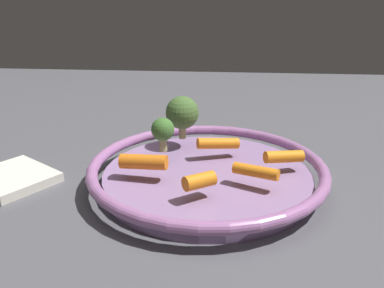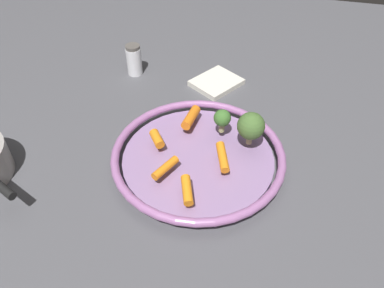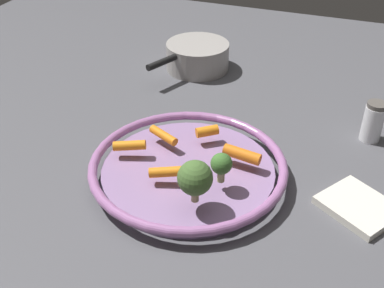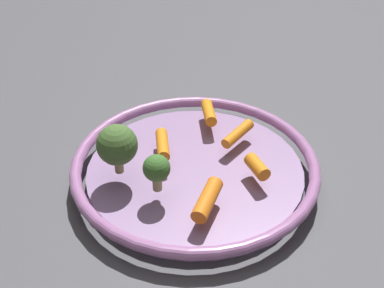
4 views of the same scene
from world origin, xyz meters
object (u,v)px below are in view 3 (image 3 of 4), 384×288
at_px(baby_carrot_center, 163,135).
at_px(broccoli_floret_edge, 221,164).
at_px(baby_carrot_back, 242,154).
at_px(serving_bowl, 188,169).
at_px(saucepan, 197,56).
at_px(baby_carrot_near_rim, 207,131).
at_px(baby_carrot_left, 129,145).
at_px(baby_carrot_right, 169,172).
at_px(salt_shaker, 373,122).
at_px(dish_towel, 359,207).
at_px(broccoli_floret_mid, 195,178).

xyz_separation_m(baby_carrot_center, broccoli_floret_edge, (-0.14, 0.08, 0.03)).
bearing_deg(baby_carrot_back, serving_bowl, 22.85).
height_order(serving_bowl, saucepan, saucepan).
height_order(baby_carrot_near_rim, broccoli_floret_edge, broccoli_floret_edge).
relative_size(baby_carrot_left, baby_carrot_right, 0.87).
relative_size(serving_bowl, saucepan, 1.50).
relative_size(baby_carrot_back, salt_shaker, 0.80).
height_order(serving_bowl, baby_carrot_near_rim, baby_carrot_near_rim).
xyz_separation_m(baby_carrot_left, broccoli_floret_edge, (-0.18, 0.03, 0.03)).
xyz_separation_m(baby_carrot_near_rim, dish_towel, (-0.29, 0.07, -0.04)).
bearing_deg(salt_shaker, serving_bowl, 39.53).
bearing_deg(baby_carrot_left, saucepan, -86.31).
bearing_deg(broccoli_floret_edge, broccoli_floret_mid, 69.30).
xyz_separation_m(serving_bowl, broccoli_floret_mid, (-0.05, 0.10, 0.06)).
xyz_separation_m(baby_carrot_back, dish_towel, (-0.21, 0.02, -0.04)).
relative_size(baby_carrot_center, broccoli_floret_edge, 1.17).
relative_size(baby_carrot_left, saucepan, 0.25).
xyz_separation_m(baby_carrot_left, salt_shaker, (-0.41, -0.25, -0.01)).
bearing_deg(baby_carrot_right, baby_carrot_left, -25.53).
distance_m(broccoli_floret_mid, salt_shaker, 0.43).
height_order(serving_bowl, broccoli_floret_edge, broccoli_floret_edge).
bearing_deg(baby_carrot_left, broccoli_floret_mid, 150.58).
bearing_deg(saucepan, baby_carrot_left, 93.69).
height_order(baby_carrot_near_rim, baby_carrot_left, same).
bearing_deg(salt_shaker, broccoli_floret_edge, 51.00).
distance_m(serving_bowl, baby_carrot_near_rim, 0.09).
bearing_deg(saucepan, serving_bowl, 107.97).
height_order(broccoli_floret_edge, salt_shaker, broccoli_floret_edge).
height_order(serving_bowl, dish_towel, serving_bowl).
height_order(salt_shaker, dish_towel, salt_shaker).
bearing_deg(baby_carrot_back, broccoli_floret_mid, 73.37).
height_order(baby_carrot_center, baby_carrot_back, baby_carrot_back).
xyz_separation_m(baby_carrot_back, saucepan, (0.23, -0.40, -0.01)).
distance_m(baby_carrot_center, dish_towel, 0.37).
height_order(baby_carrot_left, broccoli_floret_mid, broccoli_floret_mid).
bearing_deg(baby_carrot_left, baby_carrot_center, -129.38).
relative_size(baby_carrot_near_rim, dish_towel, 0.36).
bearing_deg(baby_carrot_center, dish_towel, 175.42).
distance_m(baby_carrot_left, dish_towel, 0.41).
height_order(serving_bowl, baby_carrot_back, baby_carrot_back).
distance_m(baby_carrot_right, broccoli_floret_mid, 0.08).
height_order(baby_carrot_center, dish_towel, baby_carrot_center).
bearing_deg(serving_bowl, saucepan, -72.03).
bearing_deg(baby_carrot_center, baby_carrot_near_rim, -151.42).
bearing_deg(serving_bowl, baby_carrot_right, 74.63).
bearing_deg(broccoli_floret_mid, baby_carrot_center, -51.11).
height_order(baby_carrot_right, broccoli_floret_mid, broccoli_floret_mid).
relative_size(serving_bowl, baby_carrot_back, 5.26).
relative_size(baby_carrot_back, dish_towel, 0.58).
height_order(broccoli_floret_mid, saucepan, broccoli_floret_mid).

